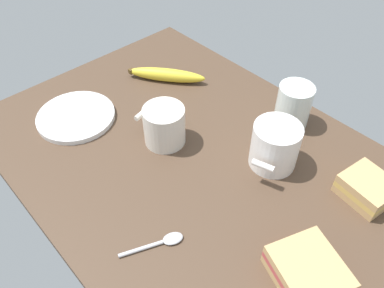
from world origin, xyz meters
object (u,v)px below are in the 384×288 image
object	(u,v)px
plate_of_food	(76,116)
coffee_mug_black	(164,125)
spoon	(162,242)
glass_of_milk	(293,108)
banana	(167,75)
coffee_mug_milky	(275,145)
sandwich_side	(367,188)
sandwich_main	(308,272)

from	to	relation	value
plate_of_food	coffee_mug_black	xyz separation A→B (cm)	(-19.46, -10.53, 3.84)
coffee_mug_black	spoon	bearing A→B (deg)	138.85
glass_of_milk	banana	xyz separation A→B (cm)	(31.58, 10.21, -2.59)
coffee_mug_milky	spoon	world-z (taller)	coffee_mug_milky
sandwich_side	glass_of_milk	size ratio (longest dim) A/B	1.03
glass_of_milk	coffee_mug_milky	bearing A→B (deg)	111.61
coffee_mug_milky	sandwich_main	world-z (taller)	coffee_mug_milky
spoon	coffee_mug_black	bearing A→B (deg)	-41.15
coffee_mug_black	coffee_mug_milky	size ratio (longest dim) A/B	0.93
coffee_mug_black	glass_of_milk	world-z (taller)	glass_of_milk
sandwich_main	spoon	distance (cm)	24.20
sandwich_side	coffee_mug_milky	bearing A→B (deg)	19.50
sandwich_main	glass_of_milk	bearing A→B (deg)	-49.19
plate_of_food	sandwich_side	xyz separation A→B (cm)	(-56.78, -28.65, 1.60)
sandwich_side	sandwich_main	bearing A→B (deg)	95.74
sandwich_side	banana	world-z (taller)	sandwich_side
sandwich_main	glass_of_milk	xyz separation A→B (cm)	(24.69, -28.60, 2.07)
coffee_mug_black	coffee_mug_milky	xyz separation A→B (cm)	(-19.91, -11.95, 0.49)
plate_of_food	glass_of_milk	xyz separation A→B (cm)	(-34.29, -35.30, 3.67)
banana	spoon	world-z (taller)	banana
plate_of_food	spoon	xyz separation A→B (cm)	(-38.58, 6.17, -0.22)
coffee_mug_black	banana	world-z (taller)	coffee_mug_black
coffee_mug_milky	sandwich_side	size ratio (longest dim) A/B	1.20
plate_of_food	glass_of_milk	size ratio (longest dim) A/B	1.81
coffee_mug_black	banana	bearing A→B (deg)	-40.98
spoon	glass_of_milk	bearing A→B (deg)	-84.10
spoon	coffee_mug_milky	bearing A→B (deg)	-91.59
plate_of_food	glass_of_milk	world-z (taller)	glass_of_milk
sandwich_main	banana	xyz separation A→B (cm)	(56.28, -18.39, -0.51)
sandwich_main	coffee_mug_milky	bearing A→B (deg)	-38.82
plate_of_food	sandwich_side	world-z (taller)	sandwich_side
coffee_mug_milky	banana	distance (cm)	36.90
banana	spoon	xyz separation A→B (cm)	(-35.87, 31.26, -1.30)
spoon	sandwich_side	bearing A→B (deg)	-117.60
coffee_mug_black	plate_of_food	bearing A→B (deg)	28.42
sandwich_main	banana	size ratio (longest dim) A/B	0.77
coffee_mug_black	spoon	size ratio (longest dim) A/B	1.02
sandwich_side	spoon	xyz separation A→B (cm)	(18.20, 34.82, -1.82)
coffee_mug_milky	coffee_mug_black	bearing A→B (deg)	30.98
coffee_mug_black	sandwich_side	xyz separation A→B (cm)	(-37.32, -18.12, -2.24)
coffee_mug_milky	spoon	distance (cm)	29.02
glass_of_milk	spoon	bearing A→B (deg)	95.90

